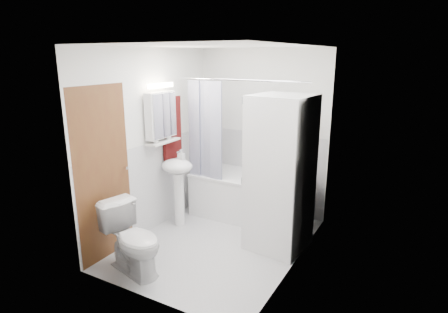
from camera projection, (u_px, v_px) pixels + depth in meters
The scene contains 20 objects.
floor at pixel (218, 243), 4.75m from camera, with size 2.60×2.60×0.00m, color silver.
room_walls at pixel (217, 127), 4.36m from camera, with size 2.60×2.60×2.60m.
wainscot at pixel (229, 191), 4.84m from camera, with size 1.98×2.58×2.58m.
door at pixel (126, 168), 4.47m from camera, with size 0.05×2.00×2.00m.
bathtub at pixel (250, 194), 5.43m from camera, with size 1.65×0.78×0.63m.
tub_spout at pixel (272, 151), 5.46m from camera, with size 0.04×0.04×0.12m, color silver.
curtain_rod at pixel (241, 80), 4.72m from camera, with size 0.02×0.02×1.83m, color silver.
shower_curtain at pixel (205, 134), 5.17m from camera, with size 0.55×0.02×1.45m.
sink at pixel (178, 177), 5.09m from camera, with size 0.44×0.37×1.04m.
medicine_cabinet at pixel (161, 114), 4.85m from camera, with size 0.13×0.50×0.71m.
shelf at pixel (163, 141), 4.94m from camera, with size 0.18×0.54×0.03m, color silver.
shower_caddy at pixel (276, 138), 5.37m from camera, with size 0.22×0.06×0.02m, color silver.
towel at pixel (172, 127), 5.15m from camera, with size 0.07×0.36×0.87m.
washer_dryer at pixel (280, 174), 4.45m from camera, with size 0.73×0.72×1.87m.
toilet at pixel (133, 240), 4.04m from camera, with size 0.43×0.77×0.75m, color white.
soap_pump at pixel (181, 159), 5.04m from camera, with size 0.08×0.17×0.08m, color gray.
shelf_bottle at pixel (156, 140), 4.80m from camera, with size 0.07×0.18×0.07m, color gray.
shelf_cup at pixel (168, 135), 5.02m from camera, with size 0.10×0.09×0.10m, color gray.
shampoo_a at pixel (283, 134), 5.31m from camera, with size 0.13×0.17×0.13m, color gray.
shampoo_b at pixel (291, 136), 5.26m from camera, with size 0.08×0.21×0.08m, color #2A4AAB.
Camera 1 is at (2.16, -3.72, 2.30)m, focal length 30.00 mm.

